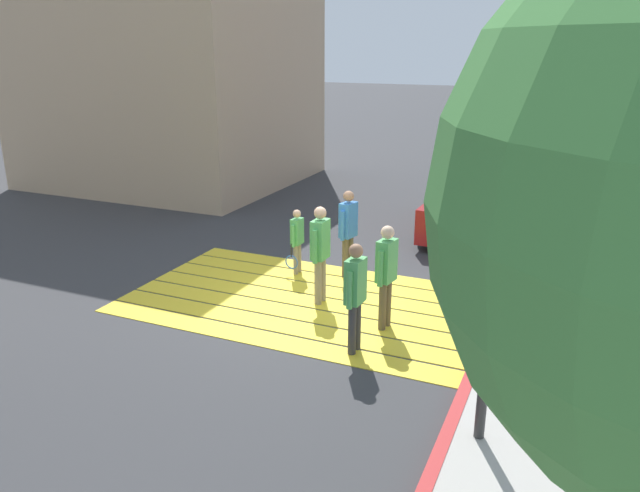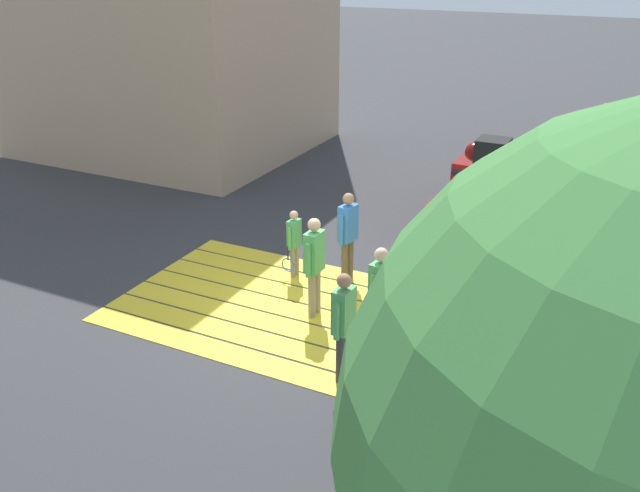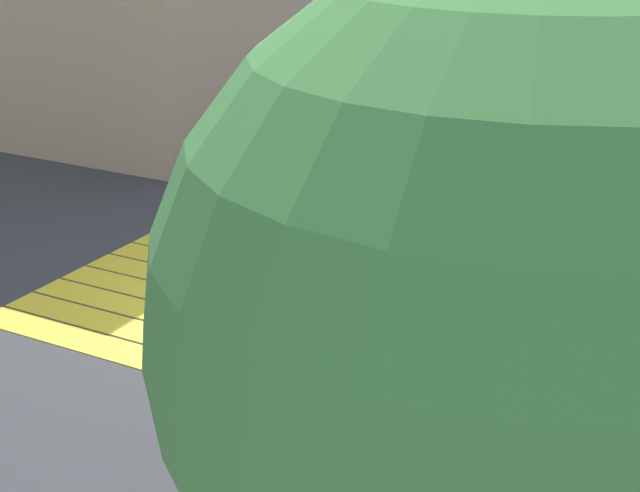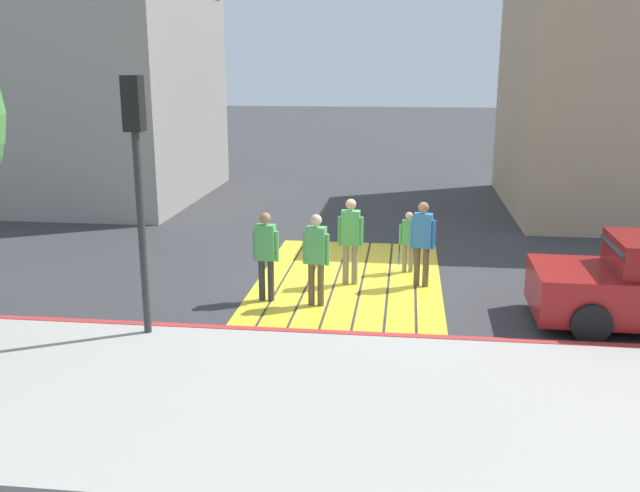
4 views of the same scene
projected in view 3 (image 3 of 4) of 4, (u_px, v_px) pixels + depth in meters
ground_plane at (256, 317)px, 12.65m from camera, size 120.00×120.00×0.00m
crosswalk_stripes at (256, 316)px, 12.65m from camera, size 6.40×3.80×0.01m
curb_painted at (489, 369)px, 11.19m from camera, size 0.16×40.00×0.13m
car_parked_near_curb at (529, 177)px, 16.05m from camera, size 2.06×4.34×1.57m
traffic_light_corner at (428, 209)px, 7.48m from camera, size 0.39×0.28×4.24m
street_tree at (495, 328)px, 4.19m from camera, size 3.20×3.20×5.32m
pedestrian_adult_lead at (323, 215)px, 13.40m from camera, size 0.29×0.50×1.75m
pedestrian_adult_trailing at (272, 247)px, 12.19m from camera, size 0.24×0.52×1.79m
pedestrian_adult_side at (350, 283)px, 11.16m from camera, size 0.28×0.51×1.75m
pedestrian_teen_behind at (297, 313)px, 10.44m from camera, size 0.24×0.50×1.72m
pedestrian_child_with_racket at (254, 227)px, 13.70m from camera, size 0.28×0.41×1.34m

